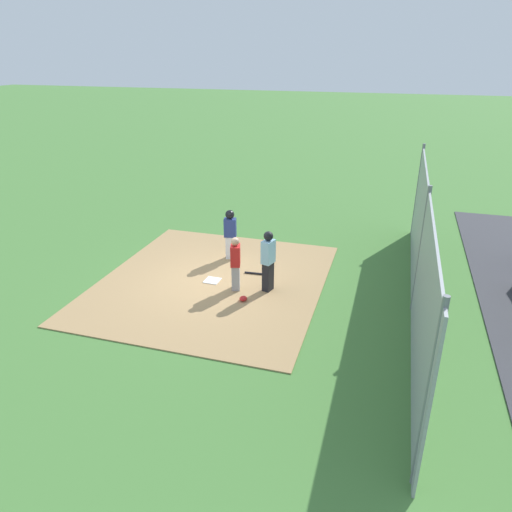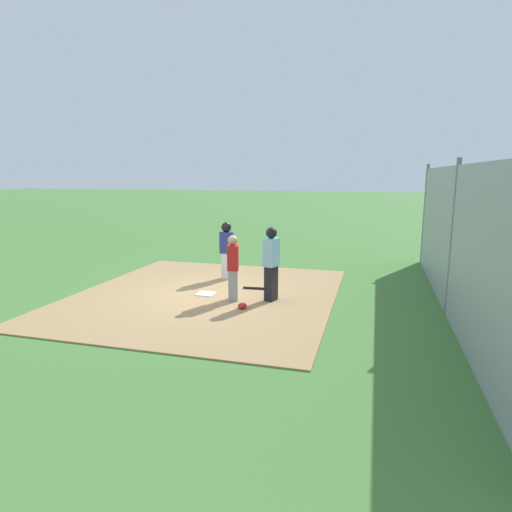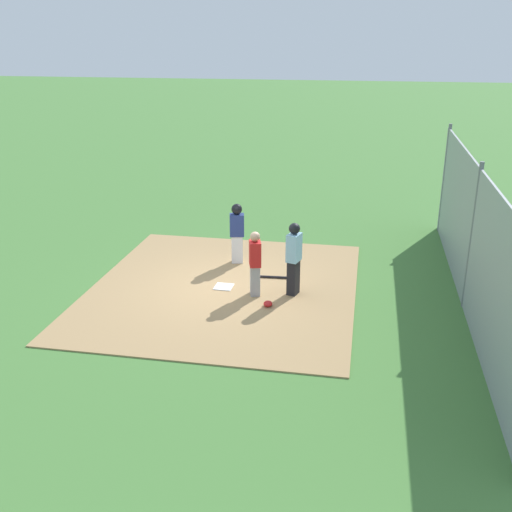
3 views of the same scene
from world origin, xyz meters
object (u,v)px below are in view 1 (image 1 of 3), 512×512
(catcher, at_px, (236,263))
(baseball_bat, at_px, (257,274))
(runner, at_px, (230,231))
(catcher_mask, at_px, (243,299))
(umpire, at_px, (268,260))
(home_plate, at_px, (212,280))

(catcher, height_order, baseball_bat, catcher)
(runner, distance_m, catcher_mask, 3.03)
(catcher, distance_m, baseball_bat, 1.37)
(catcher, height_order, umpire, umpire)
(home_plate, relative_size, baseball_bat, 0.58)
(runner, relative_size, baseball_bat, 2.17)
(catcher, xyz_separation_m, catcher_mask, (-0.59, -0.41, -0.75))
(baseball_bat, bearing_deg, catcher, 70.74)
(home_plate, xyz_separation_m, catcher, (-0.29, -0.84, 0.80))
(home_plate, xyz_separation_m, umpire, (-0.08, -1.72, 0.92))
(home_plate, bearing_deg, catcher, -109.04)
(umpire, distance_m, catcher_mask, 1.27)
(catcher, bearing_deg, runner, -82.34)
(umpire, relative_size, baseball_bat, 2.33)
(home_plate, xyz_separation_m, baseball_bat, (0.79, -1.14, 0.02))
(home_plate, height_order, catcher, catcher)
(home_plate, bearing_deg, baseball_bat, -55.28)
(home_plate, distance_m, catcher, 1.19)
(catcher, bearing_deg, umpire, 177.39)
(umpire, relative_size, catcher_mask, 7.37)
(umpire, bearing_deg, catcher, 29.38)
(home_plate, height_order, runner, runner)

